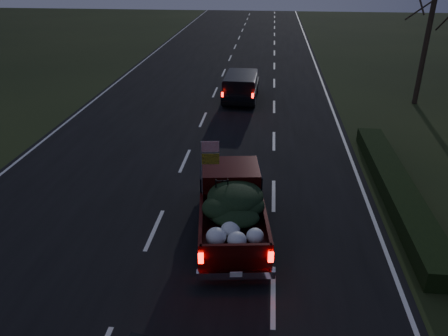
# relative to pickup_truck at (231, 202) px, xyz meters

# --- Properties ---
(ground) EXTENTS (120.00, 120.00, 0.00)m
(ground) POSITION_rel_pickup_truck_xyz_m (-2.32, -0.31, -0.97)
(ground) COLOR black
(ground) RESTS_ON ground
(road_asphalt) EXTENTS (14.00, 120.00, 0.02)m
(road_asphalt) POSITION_rel_pickup_truck_xyz_m (-2.32, -0.31, -0.96)
(road_asphalt) COLOR black
(road_asphalt) RESTS_ON ground
(hedge_row) EXTENTS (1.00, 10.00, 0.60)m
(hedge_row) POSITION_rel_pickup_truck_xyz_m (5.48, 2.69, -0.67)
(hedge_row) COLOR black
(hedge_row) RESTS_ON ground
(bare_tree_far) EXTENTS (3.60, 3.60, 7.00)m
(bare_tree_far) POSITION_rel_pickup_truck_xyz_m (9.18, 13.69, 4.26)
(bare_tree_far) COLOR black
(bare_tree_far) RESTS_ON ground
(pickup_truck) EXTENTS (2.51, 5.13, 2.58)m
(pickup_truck) POSITION_rel_pickup_truck_xyz_m (0.00, 0.00, 0.00)
(pickup_truck) COLOR #340807
(pickup_truck) RESTS_ON ground
(lead_suv) EXTENTS (1.89, 4.34, 1.24)m
(lead_suv) POSITION_rel_pickup_truck_xyz_m (-0.64, 13.26, -0.03)
(lead_suv) COLOR black
(lead_suv) RESTS_ON ground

